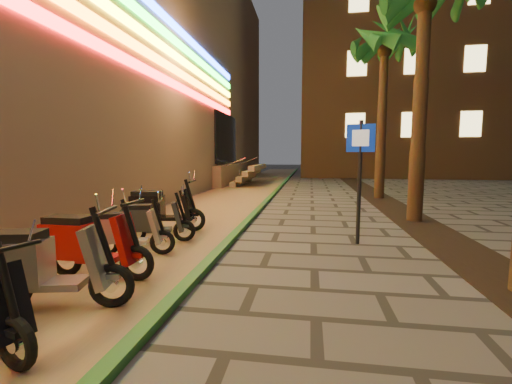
% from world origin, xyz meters
% --- Properties ---
extents(ground, '(120.00, 120.00, 0.00)m').
position_xyz_m(ground, '(0.00, 0.00, 0.00)').
color(ground, '#474442').
rests_on(ground, ground).
extents(parking_strip, '(3.40, 60.00, 0.01)m').
position_xyz_m(parking_strip, '(-2.60, 10.00, 0.01)').
color(parking_strip, '#8C7251').
rests_on(parking_strip, ground).
extents(green_curb, '(0.18, 60.00, 0.10)m').
position_xyz_m(green_curb, '(-0.90, 10.00, 0.05)').
color(green_curb, '#266728').
rests_on(green_curb, ground).
extents(planting_strip, '(1.20, 40.00, 0.02)m').
position_xyz_m(planting_strip, '(3.60, 5.00, 0.01)').
color(planting_strip, black).
rests_on(planting_strip, ground).
extents(apartment_block, '(18.00, 16.06, 25.00)m').
position_xyz_m(apartment_block, '(9.00, 32.00, 12.50)').
color(apartment_block, brown).
rests_on(apartment_block, ground).
extents(palm_c, '(2.97, 3.02, 6.91)m').
position_xyz_m(palm_c, '(3.60, 7.00, 5.73)').
color(palm_c, '#472D19').
rests_on(palm_c, ground).
extents(palm_d, '(2.97, 3.02, 7.16)m').
position_xyz_m(palm_d, '(3.60, 12.00, 5.94)').
color(palm_d, '#472D19').
rests_on(palm_d, ground).
extents(pedestrian_sign, '(0.54, 0.16, 2.50)m').
position_xyz_m(pedestrian_sign, '(1.72, 4.25, 1.62)').
color(pedestrian_sign, black).
rests_on(pedestrian_sign, ground).
extents(scooter_5, '(1.75, 0.81, 1.23)m').
position_xyz_m(scooter_5, '(-2.39, 0.56, 0.53)').
color(scooter_5, black).
rests_on(scooter_5, ground).
extents(scooter_6, '(1.70, 0.60, 1.20)m').
position_xyz_m(scooter_6, '(-2.53, 1.61, 0.52)').
color(scooter_6, black).
rests_on(scooter_6, ground).
extents(scooter_7, '(1.46, 0.75, 1.03)m').
position_xyz_m(scooter_7, '(-2.58, 2.70, 0.45)').
color(scooter_7, black).
rests_on(scooter_7, ground).
extents(scooter_8, '(1.48, 0.79, 1.05)m').
position_xyz_m(scooter_8, '(-2.53, 3.65, 0.46)').
color(scooter_8, black).
rests_on(scooter_8, ground).
extents(scooter_9, '(1.79, 0.68, 1.25)m').
position_xyz_m(scooter_9, '(-2.82, 4.73, 0.54)').
color(scooter_9, black).
rests_on(scooter_9, ground).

